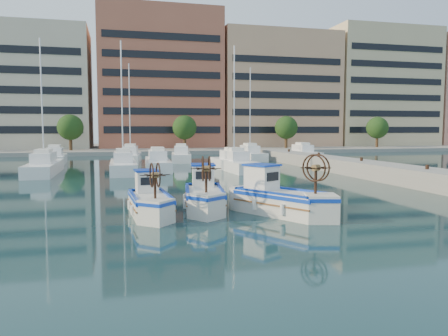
% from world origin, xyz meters
% --- Properties ---
extents(ground, '(300.00, 300.00, 0.00)m').
position_xyz_m(ground, '(0.00, 0.00, 0.00)').
color(ground, '#193E43').
rests_on(ground, ground).
extents(quay, '(3.00, 60.00, 1.20)m').
position_xyz_m(quay, '(13.00, 8.00, 0.60)').
color(quay, gray).
rests_on(quay, ground).
extents(waterfront, '(180.00, 40.00, 25.60)m').
position_xyz_m(waterfront, '(9.23, 65.04, 11.10)').
color(waterfront, gray).
rests_on(waterfront, ground).
extents(yacht_marina, '(39.56, 23.03, 11.50)m').
position_xyz_m(yacht_marina, '(-3.64, 27.17, 0.53)').
color(yacht_marina, white).
rests_on(yacht_marina, ground).
extents(fishing_boat_a, '(1.86, 4.02, 2.47)m').
position_xyz_m(fishing_boat_a, '(-5.45, 0.78, 0.68)').
color(fishing_boat_a, silver).
rests_on(fishing_boat_a, ground).
extents(fishing_boat_b, '(2.30, 4.39, 2.67)m').
position_xyz_m(fishing_boat_b, '(-2.84, 1.55, 0.74)').
color(fishing_boat_b, silver).
rests_on(fishing_boat_b, ground).
extents(fishing_boat_c, '(3.73, 4.61, 2.80)m').
position_xyz_m(fishing_boat_c, '(0.21, -0.41, 0.77)').
color(fishing_boat_c, silver).
rests_on(fishing_boat_c, ground).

